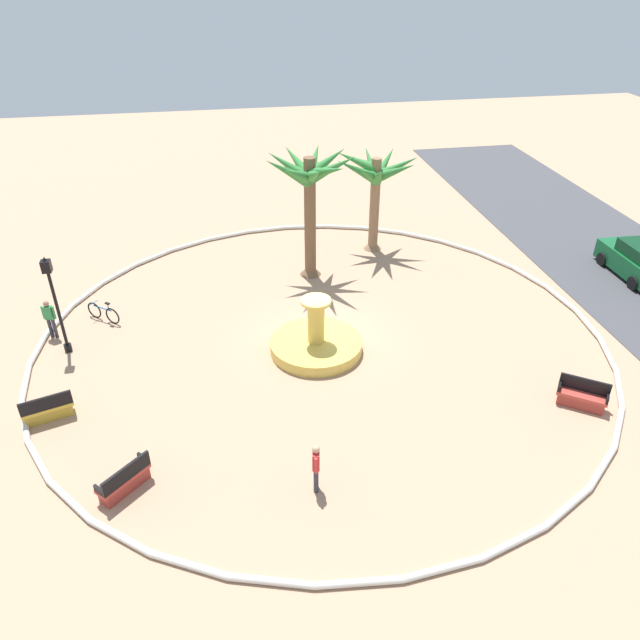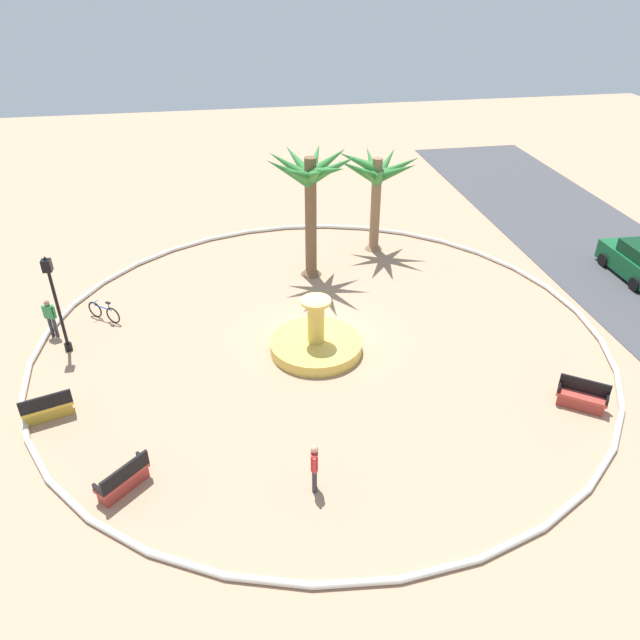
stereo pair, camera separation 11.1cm
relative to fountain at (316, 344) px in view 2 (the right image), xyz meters
The scene contains 13 objects.
ground_plane 0.94m from the fountain, 156.03° to the left, with size 80.00×80.00×0.00m, color tan.
plaza_curb 0.91m from the fountain, 156.03° to the left, with size 22.02×22.02×0.20m, color silver.
fountain is the anchor object (origin of this frame).
palm_tree_near_fountain 7.52m from the fountain, behind, with size 4.21×4.13×5.82m.
palm_tree_by_curb 10.09m from the fountain, 152.60° to the left, with size 4.05×4.15×4.94m.
bench_east 9.47m from the fountain, 59.71° to the left, with size 1.34×1.59×1.00m.
bench_west 8.78m from the fountain, 47.96° to the right, with size 1.47×1.50×1.00m.
bench_north 9.53m from the fountain, 76.21° to the right, with size 0.96×1.68×1.00m.
lamppost 9.68m from the fountain, 100.15° to the right, with size 0.32×0.32×3.98m.
bicycle_red_frame 9.00m from the fountain, 114.18° to the right, with size 1.10×1.39×0.94m.
person_cyclist_helmet 10.42m from the fountain, 105.53° to the right, with size 0.28×0.51×1.63m.
person_cyclist_photo 6.94m from the fountain, ahead, with size 0.52×0.26×1.65m.
parked_car_leftmost 16.03m from the fountain, 102.20° to the left, with size 4.01×1.94×1.67m.
Camera 2 is at (19.51, -3.48, 13.19)m, focal length 33.87 mm.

